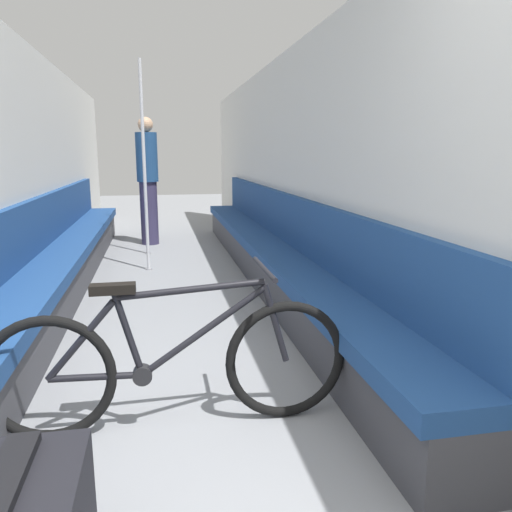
# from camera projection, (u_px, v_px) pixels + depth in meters

# --- Properties ---
(wall_left) EXTENTS (0.10, 10.84, 2.29)m
(wall_left) POSITION_uv_depth(u_px,v_px,m) (24.00, 171.00, 4.45)
(wall_left) COLOR silver
(wall_left) RESTS_ON ground
(wall_right) EXTENTS (0.10, 10.84, 2.29)m
(wall_right) POSITION_uv_depth(u_px,v_px,m) (295.00, 169.00, 4.92)
(wall_right) COLOR silver
(wall_right) RESTS_ON ground
(bench_seat_row_left) EXTENTS (0.44, 6.88, 0.90)m
(bench_seat_row_left) POSITION_uv_depth(u_px,v_px,m) (60.00, 262.00, 4.69)
(bench_seat_row_left) COLOR #3D3D42
(bench_seat_row_left) RESTS_ON ground
(bench_seat_row_right) EXTENTS (0.44, 6.88, 0.90)m
(bench_seat_row_right) POSITION_uv_depth(u_px,v_px,m) (271.00, 254.00, 5.07)
(bench_seat_row_right) COLOR #3D3D42
(bench_seat_row_right) RESTS_ON ground
(bicycle) EXTENTS (1.71, 0.46, 0.78)m
(bicycle) POSITION_uv_depth(u_px,v_px,m) (171.00, 364.00, 2.35)
(bicycle) COLOR black
(bicycle) RESTS_ON ground
(grab_pole_near) EXTENTS (0.08, 0.08, 2.27)m
(grab_pole_near) POSITION_uv_depth(u_px,v_px,m) (144.00, 168.00, 6.35)
(grab_pole_near) COLOR gray
(grab_pole_near) RESTS_ON ground
(grab_pole_far) EXTENTS (0.08, 0.08, 2.27)m
(grab_pole_far) POSITION_uv_depth(u_px,v_px,m) (144.00, 171.00, 5.45)
(grab_pole_far) COLOR gray
(grab_pole_far) RESTS_ON ground
(passenger_standing) EXTENTS (0.30, 0.30, 1.79)m
(passenger_standing) POSITION_uv_depth(u_px,v_px,m) (148.00, 180.00, 7.07)
(passenger_standing) COLOR #332D4C
(passenger_standing) RESTS_ON ground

